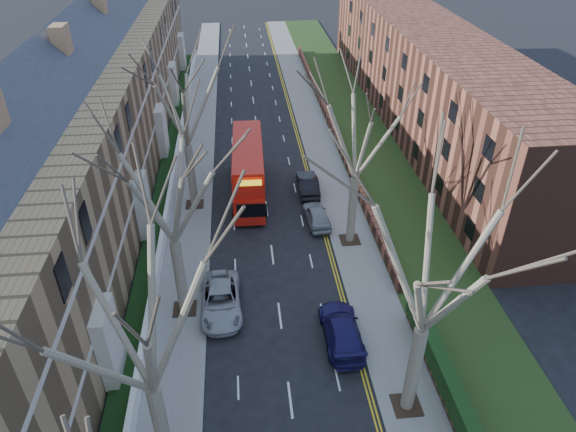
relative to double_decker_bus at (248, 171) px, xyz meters
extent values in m
cube|color=slate|center=(-4.73, 9.59, -2.09)|extent=(3.00, 102.00, 0.12)
cube|color=slate|center=(7.27, 9.59, -2.09)|extent=(3.00, 102.00, 0.12)
cube|color=#9A784E|center=(-12.53, 1.59, 2.85)|extent=(9.00, 78.00, 10.00)
cube|color=#2A2B33|center=(-12.53, 1.59, 8.85)|extent=(4.67, 78.00, 4.67)
cube|color=beige|center=(-8.08, 1.59, 1.35)|extent=(0.12, 78.00, 0.35)
cube|color=beige|center=(-8.08, 1.59, 4.85)|extent=(0.12, 78.00, 0.35)
cube|color=brown|center=(18.77, 13.59, 2.85)|extent=(8.00, 54.00, 10.00)
cube|color=brown|center=(8.97, 13.59, -1.58)|extent=(0.35, 54.00, 0.90)
cube|color=white|center=(-6.38, 1.59, -1.53)|extent=(0.30, 78.00, 1.00)
cube|color=#233914|center=(11.77, 9.59, -2.00)|extent=(6.00, 102.00, 0.06)
cylinder|color=#6A5F4B|center=(-4.43, -23.41, 0.60)|extent=(0.64, 0.64, 5.25)
cylinder|color=#6A5F4B|center=(-4.43, -13.41, 0.51)|extent=(0.64, 0.64, 5.07)
cube|color=#2D2116|center=(-4.43, -13.41, -2.01)|extent=(1.40, 1.40, 0.05)
cylinder|color=#6A5F4B|center=(-4.43, -1.41, 0.60)|extent=(0.60, 0.60, 5.25)
cube|color=#2D2116|center=(-4.43, -1.41, -2.01)|extent=(1.40, 1.40, 0.05)
cylinder|color=#6A5F4B|center=(6.97, -21.41, 0.60)|extent=(0.64, 0.64, 5.25)
cube|color=#2D2116|center=(6.97, -21.41, -2.01)|extent=(1.40, 1.40, 0.05)
cylinder|color=#6A5F4B|center=(6.97, -7.41, 0.51)|extent=(0.60, 0.60, 5.07)
cube|color=#2D2116|center=(6.97, -7.41, -2.01)|extent=(1.40, 1.40, 0.05)
cube|color=red|center=(0.00, 0.00, -0.76)|extent=(2.64, 10.48, 2.08)
cube|color=red|center=(0.00, 0.00, 1.23)|extent=(2.62, 9.96, 1.89)
cube|color=black|center=(0.00, 0.00, -0.33)|extent=(2.64, 9.65, 0.85)
cube|color=black|center=(0.00, 0.00, 1.33)|extent=(2.63, 9.44, 0.85)
imported|color=#999A9E|center=(-2.22, -13.53, -1.42)|extent=(2.58, 5.34, 1.47)
imported|color=#1C1751|center=(4.57, -16.66, -1.41)|extent=(2.09, 5.10, 1.48)
imported|color=gray|center=(4.91, -4.82, -1.45)|extent=(1.96, 4.20, 1.39)
imported|color=black|center=(4.87, -0.13, -1.41)|extent=(1.61, 4.50, 1.48)
camera|label=1|loc=(-0.51, -36.79, 19.84)|focal=32.00mm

